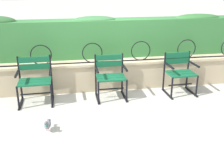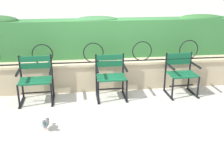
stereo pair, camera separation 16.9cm
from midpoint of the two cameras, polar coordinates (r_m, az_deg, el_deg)
The scene contains 8 objects.
ground_plane at distance 5.05m, azimuth 1.11°, elevation -6.27°, with size 60.00×60.00×0.00m, color #BCB7AD.
stone_wall at distance 5.63m, azimuth 0.01°, elevation -0.00°, with size 8.32×0.41×0.62m.
iron_arch_fence at distance 5.39m, azimuth -2.67°, elevation 4.45°, with size 7.77×0.02×0.42m.
hedge_row at distance 5.83m, azimuth -0.74°, elevation 8.21°, with size 8.16×0.49×0.93m.
park_chair_left at distance 5.17m, azimuth -15.36°, elevation -0.71°, with size 0.64×0.54×0.88m.
park_chair_centre at distance 5.16m, azimuth 0.67°, elevation -0.14°, with size 0.59×0.53×0.85m.
park_chair_right at distance 5.53m, azimuth 15.62°, elevation 0.43°, with size 0.60×0.54×0.83m.
pigeon_near_chairs at distance 4.27m, azimuth -13.16°, elevation -10.30°, with size 0.12×0.29×0.22m.
Camera 2 is at (-0.58, -4.50, 2.21)m, focal length 42.04 mm.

